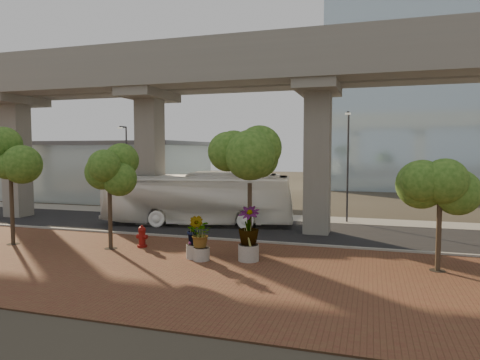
% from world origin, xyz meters
% --- Properties ---
extents(ground, '(160.00, 160.00, 0.00)m').
position_xyz_m(ground, '(0.00, 0.00, 0.00)').
color(ground, '#322D24').
rests_on(ground, ground).
extents(brick_plaza, '(70.00, 13.00, 0.06)m').
position_xyz_m(brick_plaza, '(0.00, -8.00, 0.03)').
color(brick_plaza, brown).
rests_on(brick_plaza, ground).
extents(asphalt_road, '(90.00, 8.00, 0.04)m').
position_xyz_m(asphalt_road, '(0.00, 2.00, 0.02)').
color(asphalt_road, black).
rests_on(asphalt_road, ground).
extents(curb_strip, '(70.00, 0.25, 0.16)m').
position_xyz_m(curb_strip, '(0.00, -2.00, 0.08)').
color(curb_strip, gray).
rests_on(curb_strip, ground).
extents(far_sidewalk, '(90.00, 3.00, 0.06)m').
position_xyz_m(far_sidewalk, '(0.00, 7.50, 0.03)').
color(far_sidewalk, gray).
rests_on(far_sidewalk, ground).
extents(transit_viaduct, '(72.00, 5.60, 12.40)m').
position_xyz_m(transit_viaduct, '(0.00, 2.00, 7.29)').
color(transit_viaduct, gray).
rests_on(transit_viaduct, ground).
extents(station_pavilion, '(23.00, 13.00, 6.30)m').
position_xyz_m(station_pavilion, '(-20.00, 16.00, 3.22)').
color(station_pavilion, '#A2B3B9').
rests_on(station_pavilion, ground).
extents(transit_bus, '(13.91, 5.46, 3.78)m').
position_xyz_m(transit_bus, '(-2.54, 2.63, 1.89)').
color(transit_bus, white).
rests_on(transit_bus, ground).
extents(fire_hydrant, '(0.60, 0.54, 1.21)m').
position_xyz_m(fire_hydrant, '(-2.68, -5.02, 0.64)').
color(fire_hydrant, maroon).
rests_on(fire_hydrant, ground).
extents(planter_front, '(1.78, 1.78, 1.96)m').
position_xyz_m(planter_front, '(1.52, -6.70, 1.25)').
color(planter_front, '#A8A098').
rests_on(planter_front, ground).
extents(planter_right, '(2.45, 2.45, 2.62)m').
position_xyz_m(planter_right, '(3.72, -6.11, 1.65)').
color(planter_right, gray).
rests_on(planter_right, ground).
extents(planter_left, '(1.95, 1.95, 2.15)m').
position_xyz_m(planter_left, '(1.06, -6.40, 1.36)').
color(planter_left, '#ABA89A').
rests_on(planter_left, ground).
extents(street_tree_far_west, '(3.33, 3.33, 6.48)m').
position_xyz_m(street_tree_far_west, '(-10.06, -6.52, 4.99)').
color(street_tree_far_west, '#4C3C2B').
rests_on(street_tree_far_west, ground).
extents(street_tree_near_west, '(2.98, 2.98, 5.40)m').
position_xyz_m(street_tree_near_west, '(-4.12, -5.85, 4.08)').
color(street_tree_near_west, '#4C3C2B').
rests_on(street_tree_near_west, ground).
extents(street_tree_near_east, '(4.32, 4.32, 6.91)m').
position_xyz_m(street_tree_near_east, '(3.51, -5.15, 4.99)').
color(street_tree_near_east, '#4C3C2B').
rests_on(street_tree_near_east, ground).
extents(street_tree_far_east, '(3.32, 3.32, 5.46)m').
position_xyz_m(street_tree_far_east, '(12.19, -5.30, 3.99)').
color(street_tree_far_east, '#4C3C2B').
rests_on(street_tree_far_east, ground).
extents(streetlamp_west, '(0.36, 1.06, 7.32)m').
position_xyz_m(streetlamp_west, '(-10.39, 5.84, 4.28)').
color(streetlamp_west, '#313136').
rests_on(streetlamp_west, ground).
extents(streetlamp_east, '(0.40, 1.17, 8.10)m').
position_xyz_m(streetlamp_east, '(7.64, 6.76, 4.73)').
color(streetlamp_east, '#2F2E34').
rests_on(streetlamp_east, ground).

